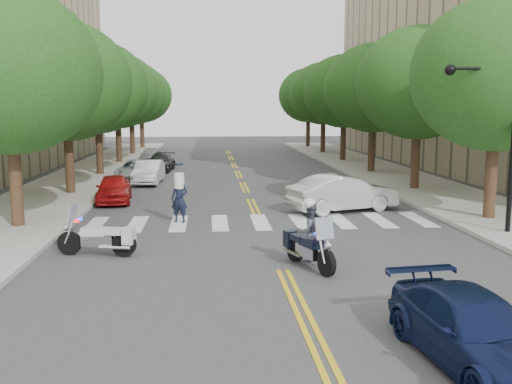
{
  "coord_description": "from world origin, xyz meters",
  "views": [
    {
      "loc": [
        -1.98,
        -14.74,
        4.37
      ],
      "look_at": [
        -0.24,
        5.64,
        1.3
      ],
      "focal_mm": 40.0,
      "sensor_mm": 36.0,
      "label": 1
    }
  ],
  "objects": [
    {
      "name": "parked_car_b",
      "position": [
        -5.35,
        18.0,
        0.66
      ],
      "size": [
        1.59,
        4.08,
        1.32
      ],
      "primitive_type": "imported",
      "rotation": [
        0.0,
        0.0,
        -0.05
      ],
      "color": "silver",
      "rests_on": "ground"
    },
    {
      "name": "tree_l_1",
      "position": [
        -8.8,
        14.0,
        5.55
      ],
      "size": [
        6.4,
        6.4,
        8.45
      ],
      "color": "#382316",
      "rests_on": "ground"
    },
    {
      "name": "tree_r_2",
      "position": [
        8.8,
        22.0,
        5.55
      ],
      "size": [
        6.4,
        6.4,
        8.45
      ],
      "color": "#382316",
      "rests_on": "ground"
    },
    {
      "name": "tree_r_5",
      "position": [
        8.8,
        46.0,
        5.55
      ],
      "size": [
        6.4,
        6.4,
        8.45
      ],
      "color": "#382316",
      "rests_on": "ground"
    },
    {
      "name": "ground",
      "position": [
        0.0,
        0.0,
        0.0
      ],
      "size": [
        140.0,
        140.0,
        0.0
      ],
      "primitive_type": "plane",
      "color": "#38383A",
      "rests_on": "ground"
    },
    {
      "name": "motorcycle_police",
      "position": [
        0.73,
        0.26,
        0.86
      ],
      "size": [
        1.13,
        2.29,
        1.93
      ],
      "rotation": [
        0.0,
        0.0,
        3.5
      ],
      "color": "black",
      "rests_on": "ground"
    },
    {
      "name": "tree_l_4",
      "position": [
        -8.8,
        38.0,
        5.55
      ],
      "size": [
        6.4,
        6.4,
        8.45
      ],
      "color": "#382316",
      "rests_on": "ground"
    },
    {
      "name": "parked_car_c",
      "position": [
        -6.3,
        19.83,
        0.6
      ],
      "size": [
        2.15,
        4.39,
        1.2
      ],
      "primitive_type": "imported",
      "rotation": [
        0.0,
        0.0,
        -0.04
      ],
      "color": "#BABEC3",
      "rests_on": "ground"
    },
    {
      "name": "tree_r_1",
      "position": [
        8.8,
        14.0,
        5.55
      ],
      "size": [
        6.4,
        6.4,
        8.45
      ],
      "color": "#382316",
      "rests_on": "ground"
    },
    {
      "name": "tree_l_5",
      "position": [
        -8.8,
        46.0,
        5.55
      ],
      "size": [
        6.4,
        6.4,
        8.45
      ],
      "color": "#382316",
      "rests_on": "ground"
    },
    {
      "name": "tree_r_0",
      "position": [
        8.8,
        6.0,
        5.55
      ],
      "size": [
        6.4,
        6.4,
        8.45
      ],
      "color": "#382316",
      "rests_on": "ground"
    },
    {
      "name": "tree_l_2",
      "position": [
        -8.8,
        22.0,
        5.55
      ],
      "size": [
        6.4,
        6.4,
        8.45
      ],
      "color": "#382316",
      "rests_on": "ground"
    },
    {
      "name": "sidewalk_right",
      "position": [
        9.5,
        22.0,
        0.07
      ],
      "size": [
        5.0,
        60.0,
        0.15
      ],
      "primitive_type": "cube",
      "color": "#9E9991",
      "rests_on": "ground"
    },
    {
      "name": "parked_car_e",
      "position": [
        -6.3,
        29.5,
        0.64
      ],
      "size": [
        1.87,
        3.9,
        1.29
      ],
      "primitive_type": "imported",
      "rotation": [
        0.0,
        0.0,
        -0.09
      ],
      "color": "#ADADB3",
      "rests_on": "ground"
    },
    {
      "name": "convertible",
      "position": [
        3.66,
        8.5,
        0.77
      ],
      "size": [
        4.97,
        3.09,
        1.55
      ],
      "primitive_type": "imported",
      "rotation": [
        0.0,
        0.0,
        1.9
      ],
      "color": "silver",
      "rests_on": "ground"
    },
    {
      "name": "tree_r_3",
      "position": [
        8.8,
        30.0,
        5.55
      ],
      "size": [
        6.4,
        6.4,
        8.45
      ],
      "color": "#382316",
      "rests_on": "ground"
    },
    {
      "name": "sedan_blue",
      "position": [
        2.5,
        -5.87,
        0.61
      ],
      "size": [
        2.15,
        4.34,
        1.21
      ],
      "primitive_type": "imported",
      "rotation": [
        0.0,
        0.0,
        0.11
      ],
      "color": "#0E183D",
      "rests_on": "ground"
    },
    {
      "name": "officer_standing",
      "position": [
        -3.06,
        6.7,
        0.91
      ],
      "size": [
        0.78,
        0.66,
        1.83
      ],
      "primitive_type": "imported",
      "rotation": [
        0.0,
        0.0,
        -0.4
      ],
      "color": "black",
      "rests_on": "ground"
    },
    {
      "name": "traffic_signal_pole",
      "position": [
        7.72,
        3.5,
        3.72
      ],
      "size": [
        2.82,
        0.42,
        6.0
      ],
      "color": "black",
      "rests_on": "ground"
    },
    {
      "name": "parked_car_d",
      "position": [
        -5.2,
        24.5,
        0.59
      ],
      "size": [
        2.0,
        4.17,
        1.17
      ],
      "primitive_type": "imported",
      "rotation": [
        0.0,
        0.0,
        -0.09
      ],
      "color": "black",
      "rests_on": "ground"
    },
    {
      "name": "tree_r_4",
      "position": [
        8.8,
        38.0,
        5.55
      ],
      "size": [
        6.4,
        6.4,
        8.45
      ],
      "color": "#382316",
      "rests_on": "ground"
    },
    {
      "name": "parked_car_a",
      "position": [
        -6.3,
        11.67,
        0.64
      ],
      "size": [
        1.87,
        3.88,
        1.28
      ],
      "primitive_type": "imported",
      "rotation": [
        0.0,
        0.0,
        0.1
      ],
      "color": "#AE1213",
      "rests_on": "ground"
    },
    {
      "name": "motorcycle_parked",
      "position": [
        -5.07,
        1.97,
        0.54
      ],
      "size": [
        2.37,
        0.84,
        1.54
      ],
      "rotation": [
        0.0,
        0.0,
        1.38
      ],
      "color": "black",
      "rests_on": "ground"
    },
    {
      "name": "sidewalk_left",
      "position": [
        -9.5,
        22.0,
        0.07
      ],
      "size": [
        5.0,
        60.0,
        0.15
      ],
      "primitive_type": "cube",
      "color": "#9E9991",
      "rests_on": "ground"
    },
    {
      "name": "tree_l_3",
      "position": [
        -8.8,
        30.0,
        5.55
      ],
      "size": [
        6.4,
        6.4,
        8.45
      ],
      "color": "#382316",
      "rests_on": "ground"
    },
    {
      "name": "tree_l_0",
      "position": [
        -8.8,
        6.0,
        5.55
      ],
      "size": [
        6.4,
        6.4,
        8.45
      ],
      "color": "#382316",
      "rests_on": "ground"
    }
  ]
}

